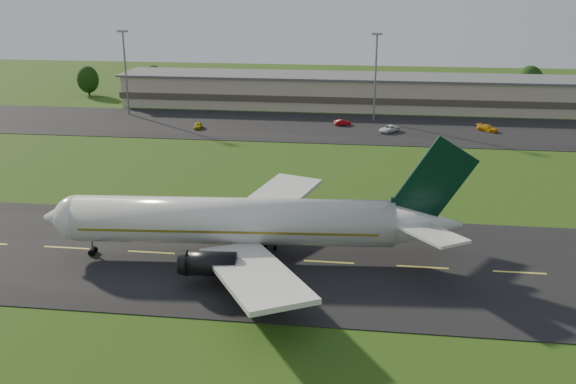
# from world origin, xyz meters

# --- Properties ---
(ground) EXTENTS (360.00, 360.00, 0.00)m
(ground) POSITION_xyz_m (0.00, 0.00, 0.00)
(ground) COLOR #244210
(ground) RESTS_ON ground
(taxiway) EXTENTS (220.00, 30.00, 0.10)m
(taxiway) POSITION_xyz_m (0.00, 0.00, 0.05)
(taxiway) COLOR black
(taxiway) RESTS_ON ground
(apron) EXTENTS (260.00, 30.00, 0.10)m
(apron) POSITION_xyz_m (0.00, 72.00, 0.05)
(apron) COLOR black
(apron) RESTS_ON ground
(airliner) EXTENTS (51.29, 42.05, 15.57)m
(airliner) POSITION_xyz_m (-10.63, 0.07, 4.66)
(airliner) COLOR silver
(airliner) RESTS_ON ground
(terminal) EXTENTS (145.00, 16.00, 8.40)m
(terminal) POSITION_xyz_m (6.40, 96.18, 3.99)
(terminal) COLOR tan
(terminal) RESTS_ON ground
(light_mast_west) EXTENTS (2.40, 1.20, 20.35)m
(light_mast_west) POSITION_xyz_m (-55.00, 80.00, 12.74)
(light_mast_west) COLOR gray
(light_mast_west) RESTS_ON ground
(light_mast_centre) EXTENTS (2.40, 1.20, 20.35)m
(light_mast_centre) POSITION_xyz_m (5.00, 80.00, 12.74)
(light_mast_centre) COLOR gray
(light_mast_centre) RESTS_ON ground
(tree_line) EXTENTS (197.66, 9.45, 10.19)m
(tree_line) POSITION_xyz_m (36.93, 106.08, 4.87)
(tree_line) COLOR black
(tree_line) RESTS_ON ground
(service_vehicle_a) EXTENTS (2.11, 4.13, 1.35)m
(service_vehicle_a) POSITION_xyz_m (-34.02, 67.10, 0.77)
(service_vehicle_a) COLOR #C2AD0B
(service_vehicle_a) RESTS_ON apron
(service_vehicle_b) EXTENTS (4.03, 2.47, 1.26)m
(service_vehicle_b) POSITION_xyz_m (-2.07, 74.55, 0.73)
(service_vehicle_b) COLOR #A50B0F
(service_vehicle_b) RESTS_ON apron
(service_vehicle_c) EXTENTS (5.11, 5.70, 1.47)m
(service_vehicle_c) POSITION_xyz_m (8.39, 69.06, 0.83)
(service_vehicle_c) COLOR silver
(service_vehicle_c) RESTS_ON apron
(service_vehicle_d) EXTENTS (4.81, 4.67, 1.38)m
(service_vehicle_d) POSITION_xyz_m (29.93, 72.61, 0.79)
(service_vehicle_d) COLOR #E9A00D
(service_vehicle_d) RESTS_ON apron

